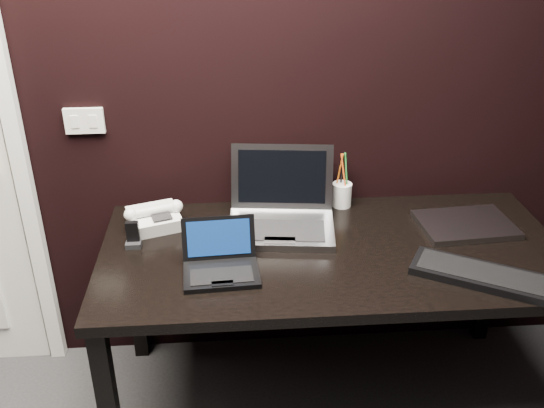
{
  "coord_description": "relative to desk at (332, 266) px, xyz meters",
  "views": [
    {
      "loc": [
        -0.07,
        -0.48,
        1.9
      ],
      "look_at": [
        0.07,
        1.35,
        0.96
      ],
      "focal_mm": 40.0,
      "sensor_mm": 36.0,
      "label": 1
    }
  ],
  "objects": [
    {
      "name": "wall_back",
      "position": [
        -0.3,
        0.4,
        0.64
      ],
      "size": [
        4.0,
        0.0,
        4.0
      ],
      "primitive_type": "plane",
      "rotation": [
        1.57,
        0.0,
        0.0
      ],
      "color": "black",
      "rests_on": "ground"
    },
    {
      "name": "wall_switch",
      "position": [
        -0.92,
        0.39,
        0.46
      ],
      "size": [
        0.15,
        0.02,
        0.1
      ],
      "color": "silver",
      "rests_on": "wall_back"
    },
    {
      "name": "desk",
      "position": [
        0.0,
        0.0,
        0.0
      ],
      "size": [
        1.7,
        0.8,
        0.74
      ],
      "color": "black",
      "rests_on": "ground"
    },
    {
      "name": "netbook",
      "position": [
        -0.41,
        -0.13,
        0.11
      ],
      "size": [
        0.27,
        0.24,
        0.16
      ],
      "color": "black",
      "rests_on": "desk"
    },
    {
      "name": "silver_laptop",
      "position": [
        -0.18,
        0.18,
        0.13
      ],
      "size": [
        0.44,
        0.41,
        0.28
      ],
      "color": "#9B9CA0",
      "rests_on": "desk"
    },
    {
      "name": "ext_keyboard",
      "position": [
        0.47,
        -0.24,
        0.09
      ],
      "size": [
        0.49,
        0.37,
        0.03
      ],
      "color": "black",
      "rests_on": "desk"
    },
    {
      "name": "closed_laptop",
      "position": [
        0.54,
        0.11,
        0.09
      ],
      "size": [
        0.37,
        0.28,
        0.02
      ],
      "color": "#9C9CA1",
      "rests_on": "desk"
    },
    {
      "name": "desk_phone",
      "position": [
        -0.67,
        0.21,
        0.12
      ],
      "size": [
        0.24,
        0.22,
        0.11
      ],
      "color": "silver",
      "rests_on": "desk"
    },
    {
      "name": "mobile_phone",
      "position": [
        -0.73,
        0.07,
        0.11
      ],
      "size": [
        0.06,
        0.05,
        0.1
      ],
      "color": "black",
      "rests_on": "desk"
    },
    {
      "name": "pen_cup",
      "position": [
        0.09,
        0.34,
        0.13
      ],
      "size": [
        0.11,
        0.11,
        0.24
      ],
      "color": "white",
      "rests_on": "desk"
    }
  ]
}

